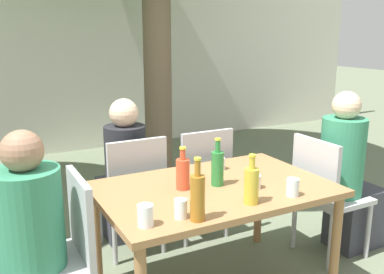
{
  "coord_description": "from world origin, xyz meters",
  "views": [
    {
      "loc": [
        -1.3,
        -2.16,
        1.66
      ],
      "look_at": [
        0.0,
        0.3,
        0.97
      ],
      "focal_mm": 40.0,
      "sensor_mm": 36.0,
      "label": 1
    }
  ],
  "objects": [
    {
      "name": "dining_table_front",
      "position": [
        0.0,
        0.0,
        0.65
      ],
      "size": [
        1.43,
        0.93,
        0.72
      ],
      "color": "#996B42",
      "rests_on": "ground_plane"
    },
    {
      "name": "cafe_building_wall",
      "position": [
        0.0,
        3.88,
        1.4
      ],
      "size": [
        10.0,
        0.08,
        2.8
      ],
      "color": "silver",
      "rests_on": "ground_plane"
    },
    {
      "name": "green_bottle_2",
      "position": [
        0.02,
        0.01,
        0.84
      ],
      "size": [
        0.08,
        0.08,
        0.3
      ],
      "color": "#287A38",
      "rests_on": "dining_table_front"
    },
    {
      "name": "amber_bottle_3",
      "position": [
        -0.33,
        -0.38,
        0.85
      ],
      "size": [
        0.08,
        0.08,
        0.33
      ],
      "color": "#9E661E",
      "rests_on": "dining_table_front"
    },
    {
      "name": "drinking_glass_0",
      "position": [
        -0.39,
        -0.32,
        0.77
      ],
      "size": [
        0.07,
        0.07,
        0.1
      ],
      "color": "white",
      "rests_on": "dining_table_front"
    },
    {
      "name": "patio_chair_0",
      "position": [
        -0.95,
        0.0,
        0.53
      ],
      "size": [
        0.44,
        0.44,
        0.92
      ],
      "rotation": [
        0.0,
        0.0,
        -1.57
      ],
      "color": "#B2B2B7",
      "rests_on": "ground_plane"
    },
    {
      "name": "drinking_glass_2",
      "position": [
        0.2,
        -0.14,
        0.76
      ],
      "size": [
        0.08,
        0.08,
        0.08
      ],
      "color": "silver",
      "rests_on": "dining_table_front"
    },
    {
      "name": "patio_chair_2",
      "position": [
        -0.29,
        0.7,
        0.53
      ],
      "size": [
        0.44,
        0.44,
        0.92
      ],
      "rotation": [
        0.0,
        0.0,
        3.14
      ],
      "color": "#B2B2B7",
      "rests_on": "ground_plane"
    },
    {
      "name": "oil_cruet_0",
      "position": [
        0.04,
        -0.33,
        0.83
      ],
      "size": [
        0.08,
        0.08,
        0.28
      ],
      "color": "gold",
      "rests_on": "dining_table_front"
    },
    {
      "name": "drinking_glass_3",
      "position": [
        0.32,
        -0.35,
        0.77
      ],
      "size": [
        0.08,
        0.08,
        0.1
      ],
      "color": "silver",
      "rests_on": "dining_table_front"
    },
    {
      "name": "person_seated_1",
      "position": [
        1.18,
        -0.0,
        0.56
      ],
      "size": [
        0.56,
        0.32,
        1.25
      ],
      "rotation": [
        0.0,
        0.0,
        1.57
      ],
      "color": "#383842",
      "rests_on": "ground_plane"
    },
    {
      "name": "patio_chair_1",
      "position": [
        0.95,
        0.0,
        0.53
      ],
      "size": [
        0.44,
        0.44,
        0.92
      ],
      "rotation": [
        0.0,
        0.0,
        1.57
      ],
      "color": "#B2B2B7",
      "rests_on": "ground_plane"
    },
    {
      "name": "person_seated_0",
      "position": [
        -1.18,
        -0.0,
        0.54
      ],
      "size": [
        0.57,
        0.35,
        1.2
      ],
      "rotation": [
        0.0,
        0.0,
        -1.57
      ],
      "color": "#383842",
      "rests_on": "ground_plane"
    },
    {
      "name": "drinking_glass_4",
      "position": [
        -0.59,
        -0.32,
        0.78
      ],
      "size": [
        0.08,
        0.08,
        0.11
      ],
      "color": "white",
      "rests_on": "dining_table_front"
    },
    {
      "name": "person_seated_2",
      "position": [
        -0.29,
        0.94,
        0.52
      ],
      "size": [
        0.32,
        0.56,
        1.18
      ],
      "rotation": [
        0.0,
        0.0,
        3.14
      ],
      "color": "#383842",
      "rests_on": "ground_plane"
    },
    {
      "name": "drinking_glass_1",
      "position": [
        0.21,
        0.27,
        0.76
      ],
      "size": [
        0.07,
        0.07,
        0.08
      ],
      "color": "silver",
      "rests_on": "dining_table_front"
    },
    {
      "name": "soda_bottle_1",
      "position": [
        -0.2,
        0.05,
        0.82
      ],
      "size": [
        0.08,
        0.08,
        0.27
      ],
      "color": "#DB4C2D",
      "rests_on": "dining_table_front"
    },
    {
      "name": "patio_chair_3",
      "position": [
        0.29,
        0.7,
        0.53
      ],
      "size": [
        0.44,
        0.44,
        0.92
      ],
      "rotation": [
        0.0,
        0.0,
        3.14
      ],
      "color": "#B2B2B7",
      "rests_on": "ground_plane"
    }
  ]
}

